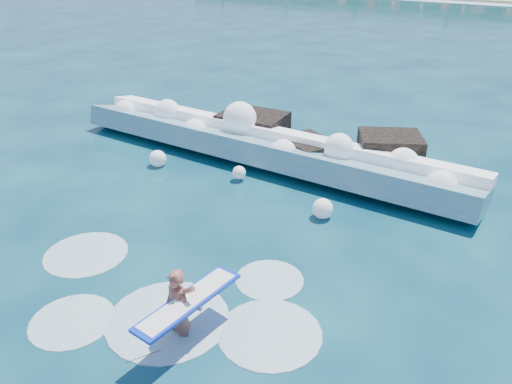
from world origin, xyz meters
TOP-DOWN VIEW (x-y plane):
  - ground at (0.00, 0.00)m, footprint 200.00×200.00m
  - breaking_wave at (-1.17, 6.55)m, footprint 16.27×2.61m
  - rock_cluster at (0.13, 7.88)m, footprint 8.47×3.61m
  - surfer_with_board at (2.57, -2.54)m, footprint 1.06×3.04m
  - wave_spray at (-1.03, 6.40)m, footprint 14.51×4.32m
  - surf_foam at (1.84, -2.03)m, footprint 9.23×5.49m

SIDE VIEW (x-z plane):
  - ground at x=0.00m, z-range 0.00..0.00m
  - surf_foam at x=1.84m, z-range -0.07..0.07m
  - rock_cluster at x=0.13m, z-range -0.28..1.25m
  - breaking_wave at x=-1.17m, z-range -0.21..1.19m
  - surfer_with_board at x=2.57m, z-range -0.25..1.67m
  - wave_spray at x=-1.03m, z-range -0.09..1.92m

